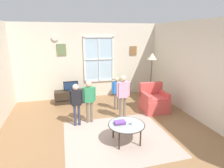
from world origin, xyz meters
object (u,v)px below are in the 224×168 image
person_green_shirt (89,97)px  person_pink_shirt (123,92)px  remote_near_books (122,122)px  floor_lamp (152,61)px  cup (133,123)px  person_blue_shirt (117,89)px  coffee_table (126,125)px  tv_stand (72,97)px  armchair (154,101)px  potted_plant_by_window (121,86)px  television (71,86)px  person_black_shirt (76,100)px  book_stack (120,123)px

person_green_shirt → person_pink_shirt: 0.96m
person_pink_shirt → remote_near_books: bearing=-108.9°
person_green_shirt → floor_lamp: size_ratio=0.67×
cup → remote_near_books: size_ratio=0.70×
remote_near_books → person_blue_shirt: (0.39, 1.78, 0.23)m
coffee_table → tv_stand: bearing=110.0°
tv_stand → cup: cup is taller
cup → person_blue_shirt: bearing=84.2°
armchair → remote_near_books: armchair is taller
remote_near_books → person_blue_shirt: person_blue_shirt is taller
armchair → person_blue_shirt: 1.24m
potted_plant_by_window → coffee_table: bearing=-105.2°
coffee_table → person_green_shirt: size_ratio=0.70×
tv_stand → remote_near_books: 2.99m
television → person_black_shirt: (0.05, -1.82, 0.11)m
tv_stand → armchair: armchair is taller
person_pink_shirt → potted_plant_by_window: bearing=74.2°
armchair → person_pink_shirt: size_ratio=0.68×
person_black_shirt → television: bearing=91.5°
book_stack → potted_plant_by_window: (0.96, 2.97, -0.02)m
person_blue_shirt → coffee_table: bearing=-99.7°
remote_near_books → person_green_shirt: (-0.59, 1.09, 0.29)m
remote_near_books → potted_plant_by_window: 3.06m
person_pink_shirt → tv_stand: bearing=128.1°
person_pink_shirt → potted_plant_by_window: size_ratio=1.74×
cup → person_blue_shirt: size_ratio=0.09×
cup → coffee_table: bearing=153.4°
tv_stand → remote_near_books: (0.99, -2.82, 0.23)m
person_blue_shirt → person_green_shirt: size_ratio=0.92×
person_blue_shirt → tv_stand: bearing=143.0°
person_green_shirt → potted_plant_by_window: (1.48, 1.84, -0.29)m
person_black_shirt → floor_lamp: bearing=22.5°
armchair → person_black_shirt: person_black_shirt is taller
cup → armchair: bearing=49.3°
book_stack → potted_plant_by_window: bearing=72.1°
person_blue_shirt → potted_plant_by_window: size_ratio=1.47×
tv_stand → potted_plant_by_window: bearing=3.5°
coffee_table → cup: cup is taller
person_blue_shirt → potted_plant_by_window: person_blue_shirt is taller
armchair → person_blue_shirt: bearing=160.8°
cup → person_blue_shirt: person_blue_shirt is taller
television → coffee_table: 3.10m
tv_stand → cup: (1.18, -2.97, 0.27)m
coffee_table → potted_plant_by_window: size_ratio=1.12×
book_stack → cup: (0.26, -0.11, 0.01)m
remote_near_books → person_green_shirt: person_green_shirt is taller
person_black_shirt → person_green_shirt: person_green_shirt is taller
book_stack → cup: bearing=-22.8°
coffee_table → floor_lamp: size_ratio=0.47×
armchair → person_black_shirt: bearing=-171.0°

